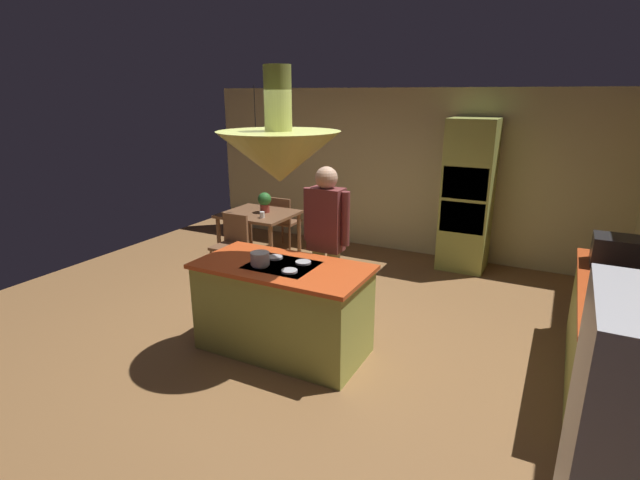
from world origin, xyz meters
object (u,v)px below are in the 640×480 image
oven_tower (468,196)px  kitchen_island (283,308)px  chair_by_back_wall (283,219)px  potted_plant_on_table (265,201)px  canister_flour (630,304)px  chair_facing_island (232,241)px  cooking_pot_on_cooktop (260,258)px  canister_sugar (628,295)px  dining_table (259,219)px  microwave_on_counter (619,252)px  cup_on_table (262,215)px  canister_tea (626,285)px  person_at_island (326,236)px

oven_tower → kitchen_island: bearing=-108.7°
chair_by_back_wall → potted_plant_on_table: 0.74m
kitchen_island → oven_tower: 3.48m
canister_flour → kitchen_island: bearing=-174.6°
chair_facing_island → canister_flour: bearing=-14.3°
cooking_pot_on_cooktop → canister_sugar: bearing=10.9°
dining_table → microwave_on_counter: 4.60m
chair_facing_island → cup_on_table: bearing=64.5°
potted_plant_on_table → canister_flour: (4.48, -1.91, 0.06)m
canister_tea → microwave_on_counter: size_ratio=0.43×
canister_tea → microwave_on_counter: 0.81m
chair_by_back_wall → canister_tea: 5.05m
person_at_island → microwave_on_counter: size_ratio=3.82×
kitchen_island → cooking_pot_on_cooktop: bearing=-140.9°
kitchen_island → oven_tower: (1.10, 3.24, 0.62)m
oven_tower → canister_flour: 3.45m
chair_by_back_wall → cooking_pot_on_cooktop: (1.54, -2.91, 0.48)m
dining_table → person_at_island: (1.82, -1.40, 0.36)m
kitchen_island → canister_flour: 2.90m
oven_tower → person_at_island: size_ratio=1.22×
cooking_pot_on_cooktop → chair_by_back_wall: bearing=117.9°
chair_by_back_wall → cup_on_table: (0.22, -0.91, 0.30)m
person_at_island → canister_tea: size_ratio=8.90×
oven_tower → potted_plant_on_table: bearing=-158.6°
chair_facing_island → canister_tea: size_ratio=4.40×
potted_plant_on_table → cup_on_table: potted_plant_on_table is taller
potted_plant_on_table → cooking_pot_on_cooktop: bearing=-57.3°
canister_flour → person_at_island: bearing=171.0°
oven_tower → chair_by_back_wall: (-2.80, -0.46, -0.57)m
dining_table → chair_facing_island: bearing=-90.0°
chair_facing_island → chair_by_back_wall: 1.36m
cooking_pot_on_cooktop → potted_plant_on_table: bearing=122.7°
dining_table → potted_plant_on_table: bearing=49.2°
oven_tower → potted_plant_on_table: size_ratio=7.16×
cup_on_table → canister_sugar: canister_sugar is taller
person_at_island → canister_flour: size_ratio=10.37×
dining_table → canister_tea: size_ratio=5.24×
dining_table → microwave_on_counter: size_ratio=2.25×
kitchen_island → microwave_on_counter: microwave_on_counter is taller
cup_on_table → cooking_pot_on_cooktop: cooking_pot_on_cooktop is taller
person_at_island → chair_by_back_wall: 2.82m
oven_tower → chair_facing_island: 3.39m
person_at_island → cup_on_table: bearing=143.9°
canister_flour → microwave_on_counter: bearing=90.0°
dining_table → canister_tea: canister_tea is taller
chair_by_back_wall → cup_on_table: chair_by_back_wall is taller
cup_on_table → microwave_on_counter: 4.35m
person_at_island → chair_facing_island: 2.03m
dining_table → canister_sugar: size_ratio=6.35×
cup_on_table → cooking_pot_on_cooktop: size_ratio=0.50×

